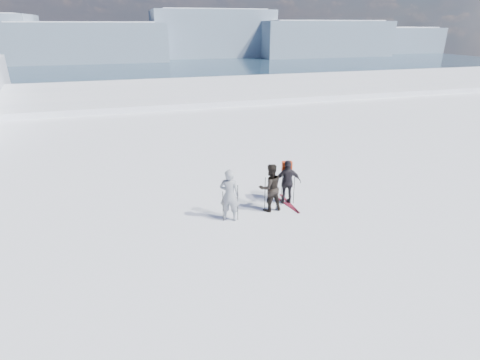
# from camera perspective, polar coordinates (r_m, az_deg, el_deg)

# --- Properties ---
(lake_basin) EXTENTS (820.00, 820.00, 71.62)m
(lake_basin) POSITION_cam_1_polar(r_m,az_deg,el_deg) (40.28, -8.38, 3.77)
(lake_basin) COLOR white
(lake_basin) RESTS_ON ground
(far_mountain_range) EXTENTS (770.00, 110.00, 53.00)m
(far_mountain_range) POSITION_cam_1_polar(r_m,az_deg,el_deg) (464.11, -13.02, 20.43)
(far_mountain_range) COLOR slate
(far_mountain_range) RESTS_ON ground
(skier_grey) EXTENTS (0.82, 0.71, 1.89)m
(skier_grey) POSITION_cam_1_polar(r_m,az_deg,el_deg) (12.84, -1.62, -2.32)
(skier_grey) COLOR gray
(skier_grey) RESTS_ON ground
(skier_dark) EXTENTS (0.92, 0.74, 1.80)m
(skier_dark) POSITION_cam_1_polar(r_m,az_deg,el_deg) (13.56, 4.62, -1.16)
(skier_dark) COLOR black
(skier_dark) RESTS_ON ground
(skier_pack) EXTENTS (1.08, 0.62, 1.73)m
(skier_pack) POSITION_cam_1_polar(r_m,az_deg,el_deg) (14.18, 7.26, -0.34)
(skier_pack) COLOR black
(skier_pack) RESTS_ON ground
(backpack) EXTENTS (0.40, 0.28, 0.54)m
(backpack) POSITION_cam_1_polar(r_m,az_deg,el_deg) (14.01, 7.29, 4.35)
(backpack) COLOR #ED4016
(backpack) RESTS_ON skier_pack
(ski_poles) EXTENTS (2.94, 0.69, 1.37)m
(ski_poles) POSITION_cam_1_polar(r_m,az_deg,el_deg) (13.53, 3.71, -2.45)
(ski_poles) COLOR black
(ski_poles) RESTS_ON ground
(skis_loose) EXTENTS (0.41, 1.70, 0.03)m
(skis_loose) POSITION_cam_1_polar(r_m,az_deg,el_deg) (14.46, 7.27, -3.57)
(skis_loose) COLOR black
(skis_loose) RESTS_ON ground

